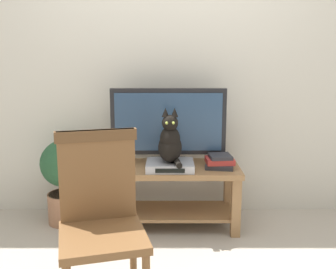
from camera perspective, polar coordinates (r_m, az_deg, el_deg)
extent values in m
plane|color=#ADA393|center=(2.85, 0.50, -17.30)|extent=(12.00, 12.00, 0.00)
cube|color=beige|center=(3.44, 0.39, 11.93)|extent=(7.00, 0.12, 2.80)
cube|color=olive|center=(3.16, 0.00, -4.94)|extent=(1.12, 0.49, 0.04)
cube|color=olive|center=(3.10, -9.64, -10.33)|extent=(0.07, 0.07, 0.46)
cube|color=olive|center=(3.11, 9.64, -10.32)|extent=(0.07, 0.07, 0.46)
cube|color=olive|center=(3.46, -8.58, -7.96)|extent=(0.07, 0.07, 0.46)
cube|color=olive|center=(3.46, 8.57, -7.95)|extent=(0.07, 0.07, 0.46)
cube|color=olive|center=(3.28, 0.00, -10.96)|extent=(1.02, 0.41, 0.02)
cube|color=black|center=(3.24, 0.00, -3.88)|extent=(0.28, 0.20, 0.03)
cube|color=black|center=(3.23, 0.00, -3.19)|extent=(0.06, 0.04, 0.05)
cube|color=black|center=(3.17, 0.00, 1.88)|extent=(0.92, 0.05, 0.53)
cube|color=navy|center=(3.14, 0.00, 1.79)|extent=(0.85, 0.01, 0.46)
sphere|color=#2672F2|center=(3.22, 7.89, -2.58)|extent=(0.01, 0.01, 0.01)
cube|color=#ADADB2|center=(3.07, 0.23, -4.45)|extent=(0.36, 0.29, 0.06)
cube|color=black|center=(2.93, 0.24, -5.24)|extent=(0.22, 0.01, 0.03)
ellipsoid|color=black|center=(3.03, 0.23, -1.86)|extent=(0.18, 0.27, 0.22)
ellipsoid|color=black|center=(2.98, 0.23, -0.69)|extent=(0.15, 0.17, 0.20)
sphere|color=black|center=(2.94, 0.24, 1.67)|extent=(0.12, 0.12, 0.12)
cone|color=black|center=(2.93, -0.42, 3.20)|extent=(0.05, 0.05, 0.07)
cone|color=black|center=(2.93, 0.89, 3.20)|extent=(0.05, 0.05, 0.07)
sphere|color=#B2C64C|center=(2.89, -0.24, 1.66)|extent=(0.02, 0.02, 0.02)
sphere|color=#B2C64C|center=(2.89, 0.73, 1.66)|extent=(0.02, 0.02, 0.02)
cylinder|color=black|center=(2.96, 1.29, -3.97)|extent=(0.07, 0.22, 0.04)
cylinder|color=brown|center=(2.37, -14.33, -17.92)|extent=(0.04, 0.04, 0.44)
cylinder|color=brown|center=(2.40, -5.05, -17.26)|extent=(0.04, 0.04, 0.44)
cube|color=brown|center=(2.11, -9.40, -14.31)|extent=(0.53, 0.53, 0.04)
cube|color=brown|center=(2.19, -10.13, -5.76)|extent=(0.40, 0.14, 0.50)
cube|color=brown|center=(2.14, -10.34, -0.15)|extent=(0.43, 0.15, 0.06)
cube|color=#2D2D33|center=(3.13, 7.32, -4.47)|extent=(0.24, 0.20, 0.04)
cube|color=#B2332D|center=(3.13, 7.37, -3.73)|extent=(0.22, 0.19, 0.04)
cube|color=#2D2D33|center=(3.11, 7.44, -3.13)|extent=(0.18, 0.19, 0.03)
cylinder|color=#9E6B4C|center=(3.45, -14.43, -10.11)|extent=(0.30, 0.30, 0.25)
cylinder|color=#332319|center=(3.41, -14.52, -8.32)|extent=(0.27, 0.27, 0.02)
cylinder|color=#4C3823|center=(3.39, -14.57, -7.34)|extent=(0.04, 0.04, 0.10)
sphere|color=#234C2D|center=(3.33, -14.75, -4.02)|extent=(0.38, 0.38, 0.38)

